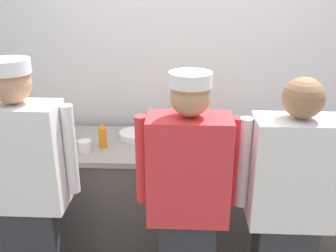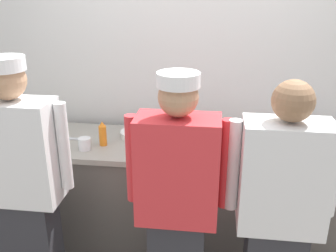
# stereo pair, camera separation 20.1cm
# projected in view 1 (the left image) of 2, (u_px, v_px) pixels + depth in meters

# --- Properties ---
(wall_back) EXTENTS (4.22, 0.10, 2.96)m
(wall_back) POSITION_uv_depth(u_px,v_px,m) (179.00, 54.00, 2.98)
(wall_back) COLOR silver
(wall_back) RESTS_ON ground
(prep_counter) EXTENTS (2.69, 0.68, 0.90)m
(prep_counter) POSITION_uv_depth(u_px,v_px,m) (177.00, 196.00, 2.91)
(prep_counter) COLOR #56514C
(prep_counter) RESTS_ON ground
(chef_near_left) EXTENTS (0.60, 0.24, 1.65)m
(chef_near_left) POSITION_uv_depth(u_px,v_px,m) (28.00, 191.00, 2.16)
(chef_near_left) COLOR #2D2D33
(chef_near_left) RESTS_ON ground
(chef_center) EXTENTS (0.59, 0.24, 1.60)m
(chef_center) POSITION_uv_depth(u_px,v_px,m) (188.00, 203.00, 2.09)
(chef_center) COLOR #2D2D33
(chef_center) RESTS_ON ground
(chef_far_right) EXTENTS (0.59, 0.24, 1.59)m
(chef_far_right) POSITION_uv_depth(u_px,v_px,m) (288.00, 210.00, 2.05)
(chef_far_right) COLOR #2D2D33
(chef_far_right) RESTS_ON ground
(plate_stack_front) EXTENTS (0.22, 0.22, 0.08)m
(plate_stack_front) POSITION_uv_depth(u_px,v_px,m) (233.00, 140.00, 2.70)
(plate_stack_front) COLOR white
(plate_stack_front) RESTS_ON prep_counter
(plate_stack_rear) EXTENTS (0.24, 0.24, 0.05)m
(plate_stack_rear) POSITION_uv_depth(u_px,v_px,m) (135.00, 135.00, 2.85)
(plate_stack_rear) COLOR white
(plate_stack_rear) RESTS_ON prep_counter
(mixing_bowl_steel) EXTENTS (0.40, 0.40, 0.13)m
(mixing_bowl_steel) POSITION_uv_depth(u_px,v_px,m) (178.00, 135.00, 2.75)
(mixing_bowl_steel) COLOR #B7BABF
(mixing_bowl_steel) RESTS_ON prep_counter
(sheet_tray) EXTENTS (0.58, 0.47, 0.02)m
(sheet_tray) POSITION_uv_depth(u_px,v_px,m) (302.00, 145.00, 2.70)
(sheet_tray) COLOR #B7BABF
(sheet_tray) RESTS_ON prep_counter
(squeeze_bottle_primary) EXTENTS (0.06, 0.06, 0.18)m
(squeeze_bottle_primary) POSITION_uv_depth(u_px,v_px,m) (103.00, 136.00, 2.66)
(squeeze_bottle_primary) COLOR orange
(squeeze_bottle_primary) RESTS_ON prep_counter
(squeeze_bottle_spare) EXTENTS (0.06, 0.06, 0.20)m
(squeeze_bottle_spare) POSITION_uv_depth(u_px,v_px,m) (41.00, 125.00, 2.83)
(squeeze_bottle_spare) COLOR #E5E066
(squeeze_bottle_spare) RESTS_ON prep_counter
(ramekin_red_sauce) EXTENTS (0.10, 0.10, 0.04)m
(ramekin_red_sauce) POSITION_uv_depth(u_px,v_px,m) (258.00, 152.00, 2.56)
(ramekin_red_sauce) COLOR white
(ramekin_red_sauce) RESTS_ON prep_counter
(ramekin_yellow_sauce) EXTENTS (0.11, 0.11, 0.04)m
(ramekin_yellow_sauce) POSITION_uv_depth(u_px,v_px,m) (17.00, 148.00, 2.62)
(ramekin_yellow_sauce) COLOR white
(ramekin_yellow_sauce) RESTS_ON prep_counter
(deli_cup) EXTENTS (0.09, 0.09, 0.09)m
(deli_cup) POSITION_uv_depth(u_px,v_px,m) (85.00, 146.00, 2.60)
(deli_cup) COLOR white
(deli_cup) RESTS_ON prep_counter
(chefs_knife) EXTENTS (0.28, 0.03, 0.02)m
(chefs_knife) POSITION_uv_depth(u_px,v_px,m) (61.00, 141.00, 2.78)
(chefs_knife) COLOR #B7BABF
(chefs_knife) RESTS_ON prep_counter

